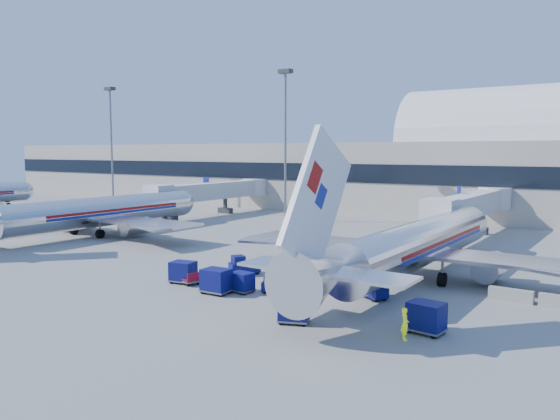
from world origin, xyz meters
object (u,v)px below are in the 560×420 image
Objects in this scene: tug_left at (243,266)px; cart_open_red at (189,279)px; cart_solo_near at (294,309)px; cart_train_b at (216,280)px; jetbridge_near at (473,205)px; cart_train_c at (183,272)px; cart_solo_far at (426,317)px; airliner_main at (415,245)px; jetbridge_mid at (217,191)px; tug_right at (371,288)px; cart_train_a at (242,282)px; ramp_worker at (405,324)px; mast_far_west at (111,129)px; mast_west at (285,123)px; barrier_near at (511,295)px; tug_lead at (275,285)px; airliner_mid at (93,212)px.

tug_left is 5.35m from cart_open_red.
cart_train_b is at bearing 140.66° from cart_solo_near.
cart_train_c is (-12.57, -37.98, -3.00)m from jetbridge_near.
jetbridge_near is 12.39× the size of cart_solo_far.
tug_left is 5.58m from cart_train_c.
airliner_main reaches higher than cart_open_red.
jetbridge_mid reaches higher than tug_right.
cart_train_a is (-6.84, -37.62, -3.12)m from jetbridge_near.
cart_train_c is at bearing -168.99° from tug_left.
mast_far_west is at bearing 26.51° from ramp_worker.
mast_far_west is at bearing 162.67° from cart_open_red.
barrier_near is (38.00, -28.00, -14.34)m from mast_west.
mast_west is at bearing 113.21° from cart_train_b.
ramp_worker is (49.18, -40.58, -3.01)m from jetbridge_mid.
jetbridge_mid is 12.39× the size of cart_solo_far.
tug_lead is at bearing 33.51° from cart_train_b.
airliner_mid is 39.68m from mast_far_west.
tug_right is 7.93m from cart_solo_far.
cart_solo_near is at bearing -20.90° from airliner_mid.
tug_lead is (22.88, -35.53, -14.18)m from mast_west.
tug_right is 0.96× the size of tug_left.
airliner_main reaches higher than cart_train_c.
barrier_near is 1.10× the size of tug_right.
jetbridge_mid is 48.53m from cart_open_red.
cart_train_a is 0.82× the size of cart_solo_far.
mast_far_west reaches higher than airliner_mid.
tug_lead is 1.25× the size of ramp_worker.
tug_lead is 1.00× the size of cart_open_red.
tug_left is (31.50, -32.80, -3.17)m from jetbridge_mid.
cart_train_b reaches higher than cart_train_c.
airliner_main is at bearing 60.02° from cart_solo_near.
cart_solo_far is (49.78, -38.78, -2.95)m from jetbridge_mid.
barrier_near is at bearing 24.92° from cart_train_b.
jetbridge_near reaches higher than cart_train_a.
jetbridge_near is at bearing 33.59° from airliner_mid.
tug_right is 1.21× the size of cart_train_c.
jetbridge_mid is 48.15m from cart_train_c.
tug_left is at bearing -107.74° from jetbridge_near.
cart_solo_near is at bearing -70.33° from tug_lead.
airliner_mid reaches higher than tug_left.
ramp_worker is (5.35, -7.04, 0.20)m from tug_right.
barrier_near is at bearing -2.87° from airliner_mid.
cart_train_b reaches higher than cart_train_a.
cart_train_b is (-1.35, -1.35, 0.18)m from cart_train_a.
cart_train_c is at bearing -136.96° from tug_right.
tug_left is at bearing -12.59° from airliner_mid.
mast_far_west is 72.41m from cart_train_a.
mast_far_west is at bearing 143.53° from cart_train_b.
mast_west is 10.06× the size of cart_train_c.
barrier_near is 21.28m from tug_left.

